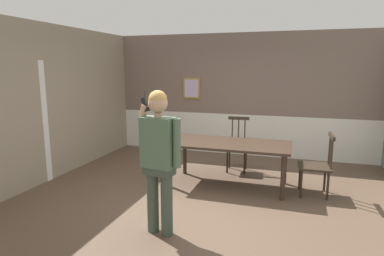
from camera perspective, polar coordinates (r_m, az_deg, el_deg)
name	(u,v)px	position (r m, az deg, el deg)	size (l,w,h in m)	color
ground_plane	(208,199)	(5.12, 2.88, -12.27)	(6.54, 6.54, 0.00)	brown
room_back_partition	(241,97)	(7.52, 8.54, 5.30)	(5.94, 0.17, 2.73)	#756056
room_left_partition	(43,104)	(6.22, -24.55, 3.85)	(0.13, 5.64, 2.73)	gray
dining_table	(229,147)	(5.52, 6.40, -3.32)	(2.02, 0.95, 0.75)	#38281E
chair_near_window	(237,146)	(6.39, 7.89, -3.14)	(0.43, 0.43, 1.04)	#2D2319
chair_by_doorway	(317,165)	(5.48, 20.92, -6.06)	(0.50, 0.50, 0.99)	#2D2319
person_figure	(159,153)	(3.84, -5.71, -4.37)	(0.55, 0.27, 1.73)	#3A493A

